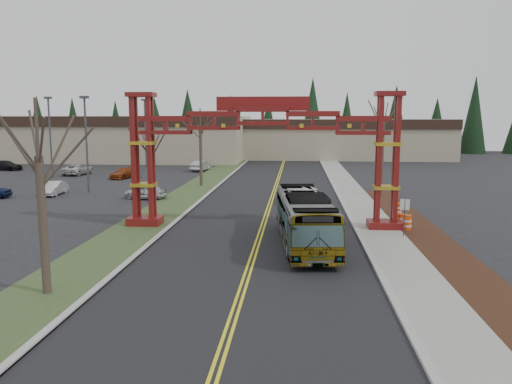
# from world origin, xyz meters

# --- Properties ---
(ground) EXTENTS (200.00, 200.00, 0.00)m
(ground) POSITION_xyz_m (0.00, 0.00, 0.00)
(ground) COLOR black
(ground) RESTS_ON ground
(road) EXTENTS (12.00, 110.00, 0.02)m
(road) POSITION_xyz_m (0.00, 25.00, 0.01)
(road) COLOR black
(road) RESTS_ON ground
(lane_line_left) EXTENTS (0.12, 100.00, 0.01)m
(lane_line_left) POSITION_xyz_m (-0.12, 25.00, 0.03)
(lane_line_left) COLOR yellow
(lane_line_left) RESTS_ON road
(lane_line_right) EXTENTS (0.12, 100.00, 0.01)m
(lane_line_right) POSITION_xyz_m (0.12, 25.00, 0.03)
(lane_line_right) COLOR yellow
(lane_line_right) RESTS_ON road
(curb_right) EXTENTS (0.30, 110.00, 0.15)m
(curb_right) POSITION_xyz_m (6.15, 25.00, 0.07)
(curb_right) COLOR #A9AAA5
(curb_right) RESTS_ON ground
(sidewalk_right) EXTENTS (2.60, 110.00, 0.14)m
(sidewalk_right) POSITION_xyz_m (7.60, 25.00, 0.08)
(sidewalk_right) COLOR gray
(sidewalk_right) RESTS_ON ground
(landscape_strip) EXTENTS (2.60, 50.00, 0.12)m
(landscape_strip) POSITION_xyz_m (10.20, 10.00, 0.06)
(landscape_strip) COLOR black
(landscape_strip) RESTS_ON ground
(grass_median) EXTENTS (4.00, 110.00, 0.08)m
(grass_median) POSITION_xyz_m (-8.00, 25.00, 0.04)
(grass_median) COLOR #314422
(grass_median) RESTS_ON ground
(curb_left) EXTENTS (0.30, 110.00, 0.15)m
(curb_left) POSITION_xyz_m (-6.15, 25.00, 0.07)
(curb_left) COLOR #A9AAA5
(curb_left) RESTS_ON ground
(gateway_arch) EXTENTS (18.20, 1.60, 8.90)m
(gateway_arch) POSITION_xyz_m (0.00, 18.00, 5.98)
(gateway_arch) COLOR #600C11
(gateway_arch) RESTS_ON ground
(retail_building_west) EXTENTS (46.00, 22.30, 7.50)m
(retail_building_west) POSITION_xyz_m (-30.00, 71.96, 3.76)
(retail_building_west) COLOR tan
(retail_building_west) RESTS_ON ground
(retail_building_east) EXTENTS (38.00, 20.30, 7.00)m
(retail_building_east) POSITION_xyz_m (10.00, 79.95, 3.51)
(retail_building_east) COLOR tan
(retail_building_east) RESTS_ON ground
(conifer_treeline) EXTENTS (116.10, 5.60, 13.00)m
(conifer_treeline) POSITION_xyz_m (0.25, 92.00, 6.49)
(conifer_treeline) COLOR black
(conifer_treeline) RESTS_ON ground
(transit_bus) EXTENTS (3.65, 11.12, 3.04)m
(transit_bus) POSITION_xyz_m (2.72, 13.67, 1.52)
(transit_bus) COLOR #A3A5AA
(transit_bus) RESTS_ON ground
(silver_sedan) EXTENTS (2.09, 4.30, 1.36)m
(silver_sedan) POSITION_xyz_m (2.18, 28.29, 0.68)
(silver_sedan) COLOR #A5A8AD
(silver_sedan) RESTS_ON ground
(parked_car_near_a) EXTENTS (4.14, 2.48, 1.32)m
(parked_car_near_a) POSITION_xyz_m (-11.36, 28.92, 0.66)
(parked_car_near_a) COLOR silver
(parked_car_near_a) RESTS_ON ground
(parked_car_near_b) EXTENTS (1.66, 3.98, 1.28)m
(parked_car_near_b) POSITION_xyz_m (-20.73, 30.57, 0.64)
(parked_car_near_b) COLOR silver
(parked_car_near_b) RESTS_ON ground
(parked_car_mid_a) EXTENTS (2.84, 4.65, 1.26)m
(parked_car_mid_a) POSITION_xyz_m (-18.69, 44.03, 0.63)
(parked_car_mid_a) COLOR #923914
(parked_car_mid_a) RESTS_ON ground
(parked_car_far_a) EXTENTS (2.37, 4.56, 1.43)m
(parked_car_far_a) POSITION_xyz_m (-11.00, 53.09, 0.71)
(parked_car_far_a) COLOR #B8BBC1
(parked_car_far_a) RESTS_ON ground
(parked_car_far_b) EXTENTS (2.71, 5.13, 1.38)m
(parked_car_far_b) POSITION_xyz_m (-25.88, 47.25, 0.69)
(parked_car_far_b) COLOR silver
(parked_car_far_b) RESTS_ON ground
(parked_car_far_c) EXTENTS (4.91, 2.60, 1.36)m
(parked_car_far_c) POSITION_xyz_m (-38.27, 51.69, 0.68)
(parked_car_far_c) COLOR black
(parked_car_far_c) RESTS_ON ground
(bare_tree_median_near) EXTENTS (3.48, 3.48, 8.04)m
(bare_tree_median_near) POSITION_xyz_m (-8.00, 4.56, 5.70)
(bare_tree_median_near) COLOR #382D26
(bare_tree_median_near) RESTS_ON ground
(bare_tree_median_mid) EXTENTS (2.98, 2.98, 6.82)m
(bare_tree_median_mid) POSITION_xyz_m (-8.00, 19.35, 4.83)
(bare_tree_median_mid) COLOR #382D26
(bare_tree_median_mid) RESTS_ON ground
(bare_tree_median_far) EXTENTS (3.20, 3.20, 8.26)m
(bare_tree_median_far) POSITION_xyz_m (-8.00, 37.92, 6.10)
(bare_tree_median_far) COLOR #382D26
(bare_tree_median_far) RESTS_ON ground
(bare_tree_right_far) EXTENTS (3.51, 3.51, 8.78)m
(bare_tree_right_far) POSITION_xyz_m (10.00, 32.13, 6.43)
(bare_tree_right_far) COLOR #382D26
(bare_tree_right_far) RESTS_ON ground
(light_pole_near) EXTENTS (0.81, 0.40, 9.33)m
(light_pole_near) POSITION_xyz_m (-18.15, 32.48, 5.40)
(light_pole_near) COLOR #3F3F44
(light_pole_near) RESTS_ON ground
(light_pole_mid) EXTENTS (0.85, 0.42, 9.77)m
(light_pole_mid) POSITION_xyz_m (-27.74, 44.15, 5.65)
(light_pole_mid) COLOR #3F3F44
(light_pole_mid) RESTS_ON ground
(light_pole_far) EXTENTS (0.86, 0.43, 9.93)m
(light_pole_far) POSITION_xyz_m (-19.57, 56.02, 5.74)
(light_pole_far) COLOR #3F3F44
(light_pole_far) RESTS_ON ground
(street_sign) EXTENTS (0.53, 0.22, 2.41)m
(street_sign) POSITION_xyz_m (8.75, 15.71, 1.73)
(street_sign) COLOR #3F3F44
(street_sign) RESTS_ON ground
(barrel_south) EXTENTS (0.58, 0.58, 1.08)m
(barrel_south) POSITION_xyz_m (9.34, 17.68, 0.54)
(barrel_south) COLOR #E1490C
(barrel_south) RESTS_ON ground
(barrel_mid) EXTENTS (0.49, 0.49, 0.91)m
(barrel_mid) POSITION_xyz_m (9.17, 18.92, 0.46)
(barrel_mid) COLOR #E1490C
(barrel_mid) RESTS_ON ground
(barrel_north) EXTENTS (0.53, 0.53, 0.98)m
(barrel_north) POSITION_xyz_m (9.82, 22.86, 0.49)
(barrel_north) COLOR #E1490C
(barrel_north) RESTS_ON ground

